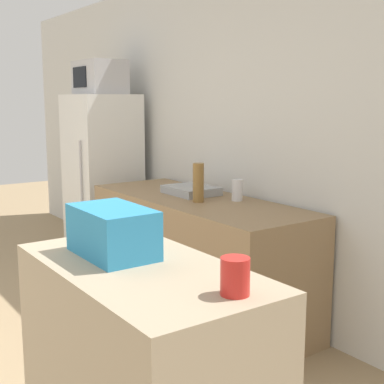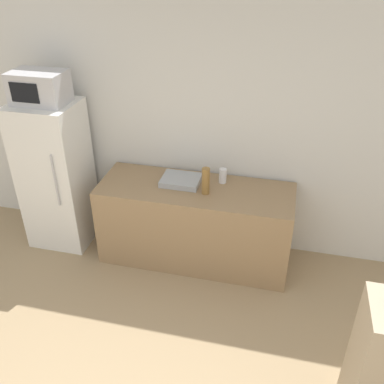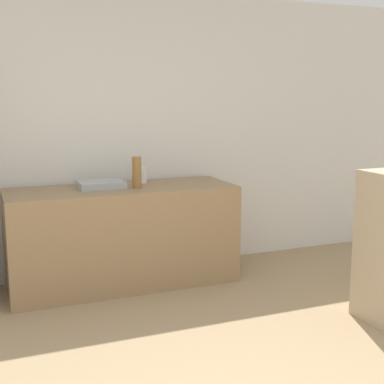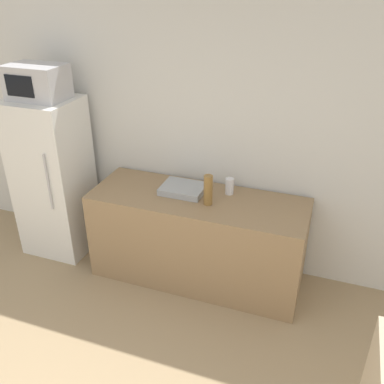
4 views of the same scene
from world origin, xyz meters
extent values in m
cube|color=silver|center=(0.00, 2.86, 1.30)|extent=(8.00, 0.06, 2.60)
cube|color=white|center=(-1.47, 2.45, 0.81)|extent=(0.65, 0.57, 1.63)
cylinder|color=#B7B7BC|center=(-1.29, 2.15, 0.94)|extent=(0.02, 0.02, 0.57)
cube|color=#BCBCC1|center=(-1.47, 2.45, 1.78)|extent=(0.52, 0.35, 0.31)
cube|color=black|center=(-1.52, 2.28, 1.78)|extent=(0.29, 0.01, 0.19)
cube|color=#937551|center=(0.08, 2.46, 0.43)|extent=(1.97, 0.70, 0.87)
cube|color=#9EA3A8|center=(-0.09, 2.53, 0.90)|extent=(0.39, 0.31, 0.06)
cylinder|color=olive|center=(0.19, 2.39, 1.01)|extent=(0.08, 0.08, 0.27)
cylinder|color=silver|center=(0.32, 2.64, 0.95)|extent=(0.08, 0.08, 0.15)
camera|label=1|loc=(3.18, 0.23, 1.57)|focal=50.00mm
camera|label=2|loc=(0.90, -1.13, 3.05)|focal=40.00mm
camera|label=3|loc=(-1.07, -2.01, 1.65)|focal=50.00mm
camera|label=4|loc=(1.17, -0.72, 2.72)|focal=40.00mm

